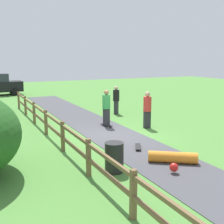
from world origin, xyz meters
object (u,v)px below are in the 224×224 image
skateboard_loose (138,147)px  bystander_black (116,99)px  skater_riding (106,106)px  bystander_red (147,108)px  skater_fallen (173,158)px  trash_bin (114,157)px

skateboard_loose → bystander_black: size_ratio=0.47×
skater_riding → bystander_red: (1.64, -1.10, -0.05)m
skater_fallen → skateboard_loose: skater_fallen is taller
skater_riding → skater_fallen: (-0.24, -5.62, -0.82)m
skater_riding → bystander_black: skater_riding is taller
trash_bin → skateboard_loose: trash_bin is taller
trash_bin → skateboard_loose: 2.45m
trash_bin → bystander_black: (4.12, 8.15, 0.47)m
skateboard_loose → bystander_red: bystander_red is taller
trash_bin → skater_riding: bearing=67.7°
trash_bin → bystander_red: size_ratio=0.51×
bystander_black → skater_fallen: bearing=-104.4°
trash_bin → bystander_red: bystander_red is taller
bystander_black → bystander_red: size_ratio=0.95×
skater_riding → skateboard_loose: 3.89m
skateboard_loose → bystander_black: bystander_black is taller
skater_riding → bystander_red: 1.97m
bystander_red → skater_riding: bearing=146.3°
skateboard_loose → bystander_red: bearing=52.2°
bystander_black → trash_bin: bearing=-116.8°
skater_riding → bystander_black: size_ratio=1.07×
skateboard_loose → skater_riding: bearing=83.5°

